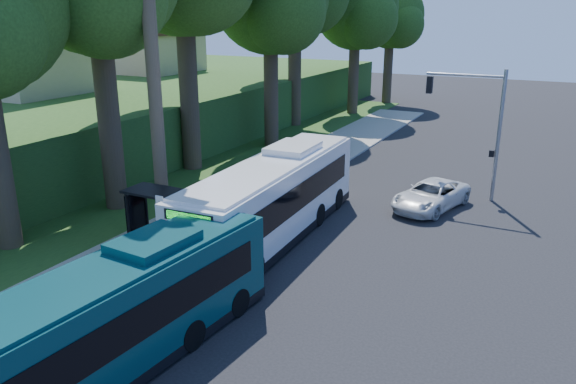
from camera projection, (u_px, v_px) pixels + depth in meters
The scene contains 14 objects.
ground at pixel (340, 251), 23.98m from camera, with size 140.00×140.00×0.00m, color black.
sidewalk at pixel (199, 222), 27.10m from camera, with size 4.50×70.00×0.12m, color gray.
red_curb at pixel (188, 263), 22.71m from camera, with size 0.25×30.00×0.13m, color maroon.
grass_verge at pixel (170, 181), 33.80m from camera, with size 8.00×70.00×0.06m, color #234719.
bus_shelter at pixel (159, 206), 24.11m from camera, with size 3.20×1.51×2.55m.
stop_sign_pole at pixel (161, 223), 21.41m from camera, with size 0.35×0.06×3.17m.
traffic_signal_pole at pixel (480, 118), 29.47m from camera, with size 4.10×0.30×7.00m.
hillside_backdrop at pixel (117, 102), 47.34m from camera, with size 24.00×60.00×8.80m.
tree_2 at pixel (271, 1), 39.42m from camera, with size 8.82×8.40×15.12m.
tree_4 at pixel (357, 11), 53.01m from camera, with size 8.40×8.00×14.14m.
tree_5 at pixel (391, 19), 59.62m from camera, with size 7.35×7.00×12.86m.
white_bus at pixel (274, 197), 24.97m from camera, with size 3.23×13.05×3.86m.
teal_bus at pixel (111, 318), 15.51m from camera, with size 3.47×11.90×3.50m.
pickup at pixel (431, 195), 29.00m from camera, with size 2.36×5.11×1.42m, color silver.
Camera 1 is at (7.97, -20.65, 9.82)m, focal length 35.00 mm.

